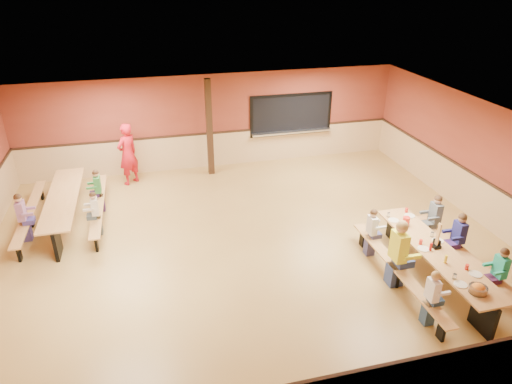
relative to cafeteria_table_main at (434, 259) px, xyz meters
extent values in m
plane|color=olive|center=(-3.39, 2.20, -0.53)|extent=(12.00, 12.00, 0.00)
cube|color=brown|center=(-3.39, 7.20, 0.97)|extent=(12.00, 0.04, 3.00)
cube|color=brown|center=(-3.39, -2.80, 0.97)|extent=(12.00, 0.04, 3.00)
cube|color=brown|center=(2.61, 2.20, 0.97)|extent=(0.04, 10.00, 3.00)
cube|color=white|center=(-3.39, 2.20, 2.47)|extent=(12.00, 10.00, 0.04)
cube|color=black|center=(-0.79, 7.17, 1.02)|extent=(2.60, 0.06, 1.20)
cube|color=silver|center=(-0.79, 7.08, 0.45)|extent=(2.70, 0.28, 0.06)
cube|color=black|center=(-3.59, 6.60, 0.97)|extent=(0.18, 0.18, 3.00)
cube|color=#BA844A|center=(0.00, 0.00, 0.19)|extent=(0.75, 3.60, 0.04)
cube|color=black|center=(0.00, -1.55, -0.18)|extent=(0.08, 0.60, 0.70)
cube|color=black|center=(0.00, 1.55, -0.18)|extent=(0.08, 0.60, 0.70)
cube|color=#BA844A|center=(-0.83, 0.00, -0.09)|extent=(0.26, 3.60, 0.04)
cube|color=black|center=(-0.83, 0.00, -0.32)|extent=(0.06, 0.18, 0.41)
cube|color=#BA844A|center=(0.83, 0.00, -0.09)|extent=(0.26, 3.60, 0.04)
cube|color=black|center=(0.83, 0.00, -0.32)|extent=(0.06, 0.18, 0.41)
cube|color=#BA844A|center=(-7.70, 4.43, 0.19)|extent=(0.75, 3.60, 0.04)
cube|color=black|center=(-7.70, 2.88, -0.18)|extent=(0.08, 0.60, 0.70)
cube|color=black|center=(-7.70, 5.98, -0.18)|extent=(0.08, 0.60, 0.70)
cube|color=#BA844A|center=(-8.52, 4.43, -0.09)|extent=(0.26, 3.60, 0.04)
cube|color=black|center=(-8.52, 4.43, -0.32)|extent=(0.06, 0.18, 0.41)
cube|color=#BA844A|center=(-6.87, 4.43, -0.09)|extent=(0.26, 3.60, 0.04)
cube|color=black|center=(-6.87, 4.43, -0.32)|extent=(0.06, 0.18, 0.41)
imported|color=red|center=(-6.08, 6.46, 0.41)|extent=(0.81, 0.79, 1.88)
cylinder|color=red|center=(-0.10, 1.02, 0.32)|extent=(0.16, 0.16, 0.22)
cube|color=black|center=(0.11, 0.16, 0.28)|extent=(0.10, 0.14, 0.13)
cylinder|color=yellow|center=(-0.10, -0.43, 0.30)|extent=(0.06, 0.06, 0.17)
cylinder|color=#B2140F|center=(-0.13, 0.03, 0.30)|extent=(0.06, 0.06, 0.17)
cube|color=black|center=(0.05, 0.10, 0.24)|extent=(0.16, 0.16, 0.06)
cube|color=#BA844A|center=(0.05, 0.10, 0.52)|extent=(0.02, 0.09, 0.50)
camera|label=1|loc=(-5.47, -6.65, 5.41)|focal=32.00mm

